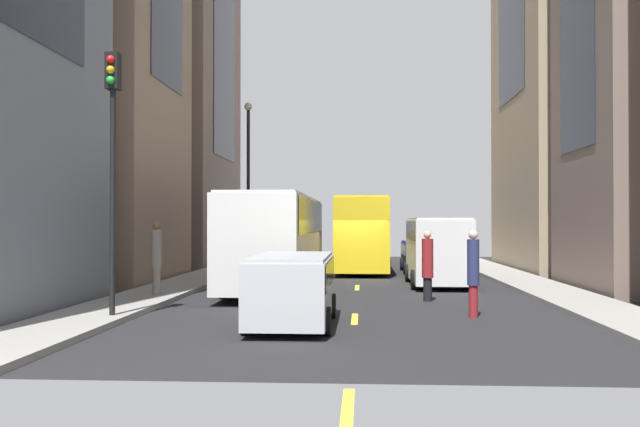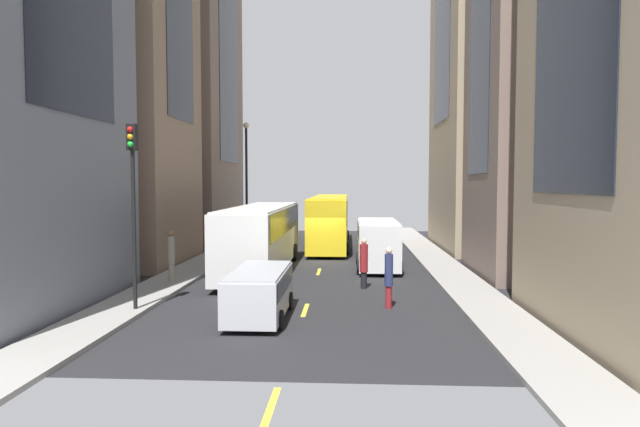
{
  "view_description": "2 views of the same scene",
  "coord_description": "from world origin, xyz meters",
  "views": [
    {
      "loc": [
        0.19,
        -30.2,
        2.42
      ],
      "look_at": [
        -1.73,
        1.8,
        2.82
      ],
      "focal_mm": 39.53,
      "sensor_mm": 36.0,
      "label": 1
    },
    {
      "loc": [
        1.6,
        -31.75,
        4.56
      ],
      "look_at": [
        -0.37,
        3.57,
        2.56
      ],
      "focal_mm": 30.51,
      "sensor_mm": 36.0,
      "label": 2
    }
  ],
  "objects": [
    {
      "name": "pedestrian_walking_far",
      "position": [
        -6.33,
        -8.21,
        1.38
      ],
      "size": [
        0.34,
        0.34,
        2.29
      ],
      "rotation": [
        0.0,
        0.0,
        3.65
      ],
      "color": "gray",
      "rests_on": "ground"
    },
    {
      "name": "ground_plane",
      "position": [
        0.0,
        0.0,
        0.0
      ],
      "size": [
        39.29,
        39.29,
        0.0
      ],
      "primitive_type": "plane",
      "color": "black"
    },
    {
      "name": "lane_stripe_3",
      "position": [
        0.0,
        4.2,
        0.01
      ],
      "size": [
        0.16,
        2.0,
        0.01
      ],
      "primitive_type": "cube",
      "color": "yellow",
      "rests_on": "ground"
    },
    {
      "name": "sidewalk_west",
      "position": [
        -6.58,
        0.0,
        0.07
      ],
      "size": [
        2.13,
        44.0,
        0.15
      ],
      "primitive_type": "cube",
      "color": "gray",
      "rests_on": "ground"
    },
    {
      "name": "pedestrian_crossing_mid",
      "position": [
        2.19,
        -8.45,
        1.13
      ],
      "size": [
        0.36,
        0.36,
        2.15
      ],
      "rotation": [
        0.0,
        0.0,
        0.44
      ],
      "color": "black",
      "rests_on": "ground"
    },
    {
      "name": "building_west_2",
      "position": [
        -12.32,
        10.34,
        13.7
      ],
      "size": [
        9.03,
        10.99,
        27.4
      ],
      "color": "#7A665B",
      "rests_on": "ground"
    },
    {
      "name": "pedestrian_waiting_curb",
      "position": [
        3.0,
        -12.13,
        1.2
      ],
      "size": [
        0.31,
        0.31,
        2.22
      ],
      "rotation": [
        0.0,
        0.0,
        0.32
      ],
      "color": "maroon",
      "rests_on": "ground"
    },
    {
      "name": "city_bus_white",
      "position": [
        -2.94,
        -4.15,
        2.01
      ],
      "size": [
        2.8,
        12.52,
        3.35
      ],
      "color": "silver",
      "rests_on": "ground"
    },
    {
      "name": "lane_stripe_4",
      "position": [
        0.0,
        12.6,
        0.01
      ],
      "size": [
        0.16,
        2.0,
        0.01
      ],
      "primitive_type": "cube",
      "color": "yellow",
      "rests_on": "ground"
    },
    {
      "name": "sidewalk_east",
      "position": [
        6.58,
        0.0,
        0.07
      ],
      "size": [
        2.13,
        44.0,
        0.15
      ],
      "primitive_type": "cube",
      "color": "gray",
      "rests_on": "ground"
    },
    {
      "name": "car_blue_1",
      "position": [
        3.04,
        4.03,
        0.89
      ],
      "size": [
        1.89,
        4.63,
        1.51
      ],
      "color": "#2338AD",
      "rests_on": "ground"
    },
    {
      "name": "lane_stripe_2",
      "position": [
        0.0,
        -4.2,
        0.01
      ],
      "size": [
        0.16,
        2.0,
        0.01
      ],
      "primitive_type": "cube",
      "color": "yellow",
      "rests_on": "ground"
    },
    {
      "name": "delivery_van_white",
      "position": [
        3.06,
        -3.13,
        1.51
      ],
      "size": [
        2.25,
        5.4,
        2.58
      ],
      "color": "white",
      "rests_on": "ground"
    },
    {
      "name": "lane_stripe_1",
      "position": [
        0.0,
        -12.6,
        0.01
      ],
      "size": [
        0.16,
        2.0,
        0.01
      ],
      "primitive_type": "cube",
      "color": "yellow",
      "rests_on": "ground"
    },
    {
      "name": "streetlamp_near",
      "position": [
        -6.02,
        7.81,
        5.4
      ],
      "size": [
        0.44,
        0.44,
        8.81
      ],
      "color": "black",
      "rests_on": "ground"
    },
    {
      "name": "car_silver_0",
      "position": [
        -1.44,
        -13.83,
        0.97
      ],
      "size": [
        1.92,
        4.46,
        1.65
      ],
      "color": "#B7BABF",
      "rests_on": "ground"
    },
    {
      "name": "pedestrian_crossing_near",
      "position": [
        -6.14,
        10.99,
        1.34
      ],
      "size": [
        0.36,
        0.36,
        2.23
      ],
      "rotation": [
        0.0,
        0.0,
        4.68
      ],
      "color": "#336B38",
      "rests_on": "ground"
    },
    {
      "name": "lane_stripe_5",
      "position": [
        0.0,
        21.0,
        0.01
      ],
      "size": [
        0.16,
        2.0,
        0.01
      ],
      "primitive_type": "cube",
      "color": "yellow",
      "rests_on": "ground"
    },
    {
      "name": "streetcar_yellow",
      "position": [
        0.16,
        7.05,
        2.13
      ],
      "size": [
        2.7,
        14.17,
        3.59
      ],
      "color": "yellow",
      "rests_on": "ground"
    },
    {
      "name": "lane_stripe_0",
      "position": [
        0.0,
        -21.0,
        0.01
      ],
      "size": [
        0.16,
        2.0,
        0.01
      ],
      "primitive_type": "cube",
      "color": "yellow",
      "rests_on": "ground"
    },
    {
      "name": "traffic_light_near_corner",
      "position": [
        -5.92,
        -13.34,
        4.58
      ],
      "size": [
        0.32,
        0.44,
        6.43
      ],
      "color": "black",
      "rests_on": "ground"
    }
  ]
}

